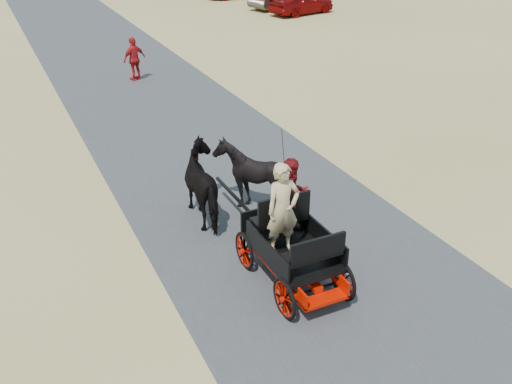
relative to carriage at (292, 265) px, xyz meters
name	(u,v)px	position (x,y,z in m)	size (l,w,h in m)	color
ground	(301,251)	(0.68, 0.81, -0.36)	(140.00, 140.00, 0.00)	tan
road	(301,251)	(0.68, 0.81, -0.35)	(6.00, 140.00, 0.01)	#38383A
carriage	(292,265)	(0.00, 0.00, 0.00)	(1.30, 2.40, 0.72)	black
horse_left	(208,185)	(-0.55, 3.00, 0.49)	(0.91, 2.01, 1.70)	black
horse_right	(251,176)	(0.55, 3.00, 0.49)	(1.37, 1.54, 1.70)	black
driver_man	(283,209)	(-0.20, 0.05, 1.26)	(0.66, 0.43, 1.80)	tan
passenger_woman	(292,196)	(0.30, 0.60, 1.15)	(0.77, 0.60, 1.58)	#660C0F
pedestrian	(134,59)	(0.87, 14.65, 0.50)	(1.01, 0.42, 1.73)	#A81316
car_a	(301,2)	(14.06, 24.25, 0.38)	(1.76, 4.37, 1.49)	maroon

